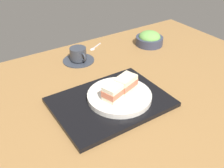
% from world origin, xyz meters
% --- Properties ---
extents(ground_plane, '(1.40, 1.00, 0.03)m').
position_xyz_m(ground_plane, '(0.00, 0.00, -0.01)').
color(ground_plane, olive).
extents(serving_tray, '(0.37, 0.27, 0.02)m').
position_xyz_m(serving_tray, '(-0.06, 0.00, 0.01)').
color(serving_tray, black).
rests_on(serving_tray, ground_plane).
extents(sandwich_plate, '(0.21, 0.21, 0.02)m').
position_xyz_m(sandwich_plate, '(-0.03, -0.01, 0.02)').
color(sandwich_plate, silver).
rests_on(sandwich_plate, serving_tray).
extents(sandwich_near, '(0.09, 0.07, 0.05)m').
position_xyz_m(sandwich_near, '(-0.05, -0.01, 0.06)').
color(sandwich_near, '#EFE5C1').
rests_on(sandwich_near, sandwich_plate).
extents(sandwich_far, '(0.09, 0.07, 0.05)m').
position_xyz_m(sandwich_far, '(-0.00, 0.00, 0.06)').
color(sandwich_far, beige).
rests_on(sandwich_far, sandwich_plate).
extents(salad_bowl, '(0.13, 0.13, 0.07)m').
position_xyz_m(salad_bowl, '(0.35, 0.29, 0.03)').
color(salad_bowl, '#33384C').
rests_on(salad_bowl, ground_plane).
extents(coffee_cup, '(0.14, 0.14, 0.06)m').
position_xyz_m(coffee_cup, '(-0.01, 0.33, 0.03)').
color(coffee_cup, '#333842').
rests_on(coffee_cup, ground_plane).
extents(teaspoon, '(0.08, 0.05, 0.01)m').
position_xyz_m(teaspoon, '(0.11, 0.40, 0.00)').
color(teaspoon, silver).
rests_on(teaspoon, ground_plane).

